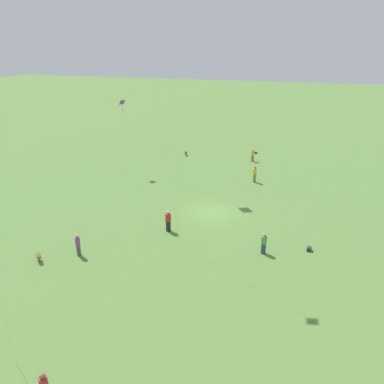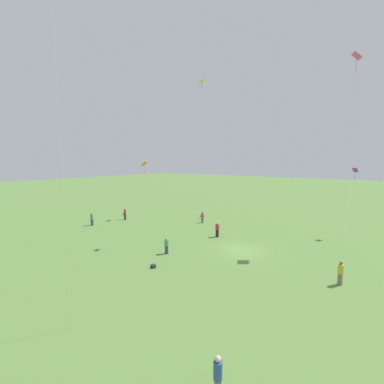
{
  "view_description": "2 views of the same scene",
  "coord_description": "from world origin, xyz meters",
  "px_view_note": "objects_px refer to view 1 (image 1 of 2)",
  "views": [
    {
      "loc": [
        29.54,
        7.13,
        14.27
      ],
      "look_at": [
        6.78,
        0.13,
        4.64
      ],
      "focal_mm": 35.0,
      "sensor_mm": 36.0,
      "label": 1
    },
    {
      "loc": [
        -10.72,
        23.32,
        9.09
      ],
      "look_at": [
        6.71,
        -0.62,
        5.46
      ],
      "focal_mm": 24.0,
      "sensor_mm": 36.0,
      "label": 2
    }
  ],
  "objects_px": {
    "person_4": "(168,221)",
    "picnic_bag_1": "(309,249)",
    "kite_1": "(122,107)",
    "picnic_bag_0": "(256,153)",
    "person_3": "(78,245)",
    "person_2": "(255,174)",
    "dog_0": "(186,153)",
    "dog_1": "(39,257)",
    "person_6": "(264,243)",
    "kite_6": "(174,10)",
    "person_5": "(253,155)"
  },
  "relations": [
    {
      "from": "person_5",
      "to": "kite_1",
      "type": "height_order",
      "value": "kite_1"
    },
    {
      "from": "person_6",
      "to": "dog_0",
      "type": "xyz_separation_m",
      "value": [
        -22.08,
        -13.03,
        -0.43
      ]
    },
    {
      "from": "person_3",
      "to": "dog_1",
      "type": "relative_size",
      "value": 2.54
    },
    {
      "from": "person_4",
      "to": "person_3",
      "type": "bearing_deg",
      "value": 2.94
    },
    {
      "from": "person_3",
      "to": "dog_1",
      "type": "height_order",
      "value": "person_3"
    },
    {
      "from": "person_5",
      "to": "dog_0",
      "type": "xyz_separation_m",
      "value": [
        -0.01,
        -8.93,
        -0.45
      ]
    },
    {
      "from": "dog_0",
      "to": "person_2",
      "type": "bearing_deg",
      "value": 117.11
    },
    {
      "from": "person_3",
      "to": "kite_6",
      "type": "xyz_separation_m",
      "value": [
        -3.89,
        6.12,
        15.17
      ]
    },
    {
      "from": "dog_0",
      "to": "picnic_bag_0",
      "type": "xyz_separation_m",
      "value": [
        -3.73,
        8.83,
        -0.26
      ]
    },
    {
      "from": "person_2",
      "to": "person_3",
      "type": "height_order",
      "value": "person_2"
    },
    {
      "from": "person_6",
      "to": "picnic_bag_1",
      "type": "bearing_deg",
      "value": -171.56
    },
    {
      "from": "person_6",
      "to": "kite_1",
      "type": "height_order",
      "value": "kite_1"
    },
    {
      "from": "person_3",
      "to": "picnic_bag_1",
      "type": "relative_size",
      "value": 4.14
    },
    {
      "from": "dog_1",
      "to": "person_4",
      "type": "bearing_deg",
      "value": 177.42
    },
    {
      "from": "person_2",
      "to": "person_3",
      "type": "relative_size",
      "value": 1.06
    },
    {
      "from": "kite_6",
      "to": "person_2",
      "type": "bearing_deg",
      "value": 105.56
    },
    {
      "from": "person_3",
      "to": "picnic_bag_0",
      "type": "distance_m",
      "value": 31.14
    },
    {
      "from": "kite_1",
      "to": "picnic_bag_0",
      "type": "relative_size",
      "value": 20.98
    },
    {
      "from": "person_2",
      "to": "picnic_bag_0",
      "type": "bearing_deg",
      "value": -39.78
    },
    {
      "from": "person_6",
      "to": "person_2",
      "type": "bearing_deg",
      "value": -93.36
    },
    {
      "from": "person_4",
      "to": "dog_0",
      "type": "distance_m",
      "value": 21.55
    },
    {
      "from": "kite_1",
      "to": "dog_0",
      "type": "xyz_separation_m",
      "value": [
        -8.04,
        4.79,
        -7.14
      ]
    },
    {
      "from": "person_2",
      "to": "dog_0",
      "type": "distance_m",
      "value": 12.73
    },
    {
      "from": "kite_6",
      "to": "picnic_bag_0",
      "type": "xyz_separation_m",
      "value": [
        -26.1,
        2.26,
        -15.91
      ]
    },
    {
      "from": "dog_0",
      "to": "picnic_bag_0",
      "type": "distance_m",
      "value": 9.59
    },
    {
      "from": "person_4",
      "to": "dog_1",
      "type": "bearing_deg",
      "value": -0.54
    },
    {
      "from": "kite_1",
      "to": "person_5",
      "type": "bearing_deg",
      "value": -163.76
    },
    {
      "from": "person_2",
      "to": "dog_0",
      "type": "xyz_separation_m",
      "value": [
        -7.51,
        -10.27,
        -0.52
      ]
    },
    {
      "from": "person_2",
      "to": "person_5",
      "type": "xyz_separation_m",
      "value": [
        -7.5,
        -1.34,
        -0.07
      ]
    },
    {
      "from": "person_3",
      "to": "person_4",
      "type": "xyz_separation_m",
      "value": [
        -5.37,
        4.82,
        0.03
      ]
    },
    {
      "from": "person_4",
      "to": "picnic_bag_1",
      "type": "bearing_deg",
      "value": 135.6
    },
    {
      "from": "person_3",
      "to": "picnic_bag_0",
      "type": "xyz_separation_m",
      "value": [
        -29.99,
        8.38,
        -0.74
      ]
    },
    {
      "from": "person_2",
      "to": "picnic_bag_0",
      "type": "height_order",
      "value": "person_2"
    },
    {
      "from": "kite_1",
      "to": "dog_1",
      "type": "bearing_deg",
      "value": 84.66
    },
    {
      "from": "person_6",
      "to": "picnic_bag_0",
      "type": "bearing_deg",
      "value": -94.85
    },
    {
      "from": "picnic_bag_0",
      "to": "picnic_bag_1",
      "type": "height_order",
      "value": "picnic_bag_1"
    },
    {
      "from": "person_4",
      "to": "kite_1",
      "type": "xyz_separation_m",
      "value": [
        -12.84,
        -10.07,
        6.63
      ]
    },
    {
      "from": "dog_1",
      "to": "person_3",
      "type": "bearing_deg",
      "value": 168.02
    },
    {
      "from": "picnic_bag_1",
      "to": "person_2",
      "type": "bearing_deg",
      "value": -155.8
    },
    {
      "from": "person_3",
      "to": "kite_1",
      "type": "xyz_separation_m",
      "value": [
        -18.21,
        -5.24,
        6.66
      ]
    },
    {
      "from": "person_4",
      "to": "dog_1",
      "type": "height_order",
      "value": "person_4"
    },
    {
      "from": "dog_0",
      "to": "picnic_bag_1",
      "type": "relative_size",
      "value": 1.85
    },
    {
      "from": "person_2",
      "to": "person_6",
      "type": "xyz_separation_m",
      "value": [
        14.57,
        2.76,
        -0.09
      ]
    },
    {
      "from": "person_2",
      "to": "kite_1",
      "type": "distance_m",
      "value": 16.46
    },
    {
      "from": "person_6",
      "to": "dog_0",
      "type": "relative_size",
      "value": 2.16
    },
    {
      "from": "person_6",
      "to": "dog_0",
      "type": "distance_m",
      "value": 25.64
    },
    {
      "from": "person_2",
      "to": "dog_0",
      "type": "relative_size",
      "value": 2.37
    },
    {
      "from": "dog_0",
      "to": "picnic_bag_0",
      "type": "bearing_deg",
      "value": 176.2
    },
    {
      "from": "person_2",
      "to": "dog_0",
      "type": "height_order",
      "value": "person_2"
    },
    {
      "from": "kite_6",
      "to": "person_3",
      "type": "bearing_deg",
      "value": -118.03
    }
  ]
}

